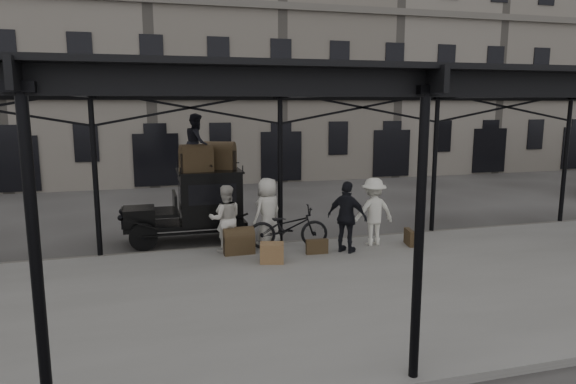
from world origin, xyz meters
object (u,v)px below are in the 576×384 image
(bicycle, at_px, (288,227))
(steamer_trunk_platform, at_px, (238,242))
(porter_official, at_px, (347,217))
(steamer_trunk_roof_near, at_px, (196,160))
(porter_left, at_px, (226,220))
(taxi, at_px, (199,202))

(bicycle, height_order, steamer_trunk_platform, bicycle)
(porter_official, height_order, steamer_trunk_roof_near, steamer_trunk_roof_near)
(porter_left, xyz_separation_m, steamer_trunk_platform, (0.23, -0.60, -0.50))
(porter_official, distance_m, steamer_trunk_roof_near, 4.77)
(porter_left, bearing_deg, steamer_trunk_platform, 129.23)
(porter_official, height_order, bicycle, porter_official)
(porter_official, relative_size, bicycle, 0.87)
(bicycle, bearing_deg, taxi, 57.26)
(steamer_trunk_platform, bearing_deg, bicycle, 5.57)
(taxi, bearing_deg, steamer_trunk_roof_near, -108.07)
(porter_left, height_order, porter_official, porter_official)
(taxi, relative_size, porter_official, 1.87)
(steamer_trunk_platform, bearing_deg, porter_official, -15.26)
(porter_official, bearing_deg, taxi, 9.18)
(steamer_trunk_platform, bearing_deg, steamer_trunk_roof_near, 113.50)
(porter_official, xyz_separation_m, bicycle, (-1.41, 0.88, -0.39))
(steamer_trunk_roof_near, bearing_deg, steamer_trunk_platform, -74.50)
(porter_left, xyz_separation_m, porter_official, (3.09, -1.30, 0.18))
(taxi, xyz_separation_m, steamer_trunk_roof_near, (-0.08, -0.25, 1.31))
(porter_official, distance_m, steamer_trunk_platform, 3.03)
(taxi, xyz_separation_m, bicycle, (2.26, -1.96, -0.46))
(taxi, relative_size, bicycle, 1.63)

